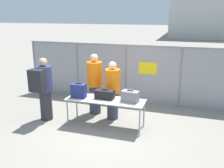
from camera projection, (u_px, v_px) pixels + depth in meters
name	position (u px, v px, depth m)	size (l,w,h in m)	color
ground_plane	(104.00, 127.00, 6.86)	(120.00, 120.00, 0.00)	gray
fence_section	(126.00, 72.00, 8.62)	(7.39, 0.07, 2.00)	gray
inspection_table	(105.00, 101.00, 6.72)	(2.13, 0.70, 0.78)	#B2B2AD
suitcase_navy	(79.00, 91.00, 6.81)	(0.42, 0.25, 0.41)	navy
suitcase_black	(105.00, 94.00, 6.74)	(0.51, 0.26, 0.26)	black
suitcase_grey	(130.00, 96.00, 6.49)	(0.48, 0.31, 0.32)	slate
traveler_hooded	(43.00, 87.00, 7.05)	(0.45, 0.70, 1.83)	#2D2D33
security_worker_near	(113.00, 90.00, 7.19)	(0.42, 0.42, 1.72)	#383D4C
security_worker_far	(95.00, 83.00, 7.58)	(0.46, 0.46, 1.86)	#383D4C
utility_trailer	(160.00, 81.00, 9.90)	(3.33, 2.06, 0.70)	silver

